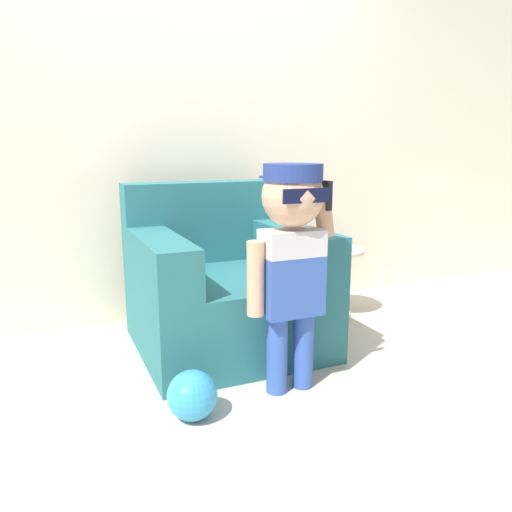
{
  "coord_description": "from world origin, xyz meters",
  "views": [
    {
      "loc": [
        -0.92,
        -2.58,
        1.12
      ],
      "look_at": [
        0.05,
        -0.36,
        0.59
      ],
      "focal_mm": 35.0,
      "sensor_mm": 36.0,
      "label": 1
    }
  ],
  "objects_px": {
    "toy_ball": "(192,395)",
    "person_child": "(291,244)",
    "armchair": "(225,288)",
    "side_table": "(331,275)"
  },
  "relations": [
    {
      "from": "toy_ball",
      "to": "side_table",
      "type": "bearing_deg",
      "value": 36.23
    },
    {
      "from": "person_child",
      "to": "toy_ball",
      "type": "height_order",
      "value": "person_child"
    },
    {
      "from": "armchair",
      "to": "person_child",
      "type": "xyz_separation_m",
      "value": [
        0.08,
        -0.64,
        0.36
      ]
    },
    {
      "from": "armchair",
      "to": "side_table",
      "type": "relative_size",
      "value": 2.13
    },
    {
      "from": "toy_ball",
      "to": "person_child",
      "type": "bearing_deg",
      "value": 8.42
    },
    {
      "from": "person_child",
      "to": "toy_ball",
      "type": "relative_size",
      "value": 4.95
    },
    {
      "from": "armchair",
      "to": "toy_ball",
      "type": "xyz_separation_m",
      "value": [
        -0.41,
        -0.72,
        -0.23
      ]
    },
    {
      "from": "armchair",
      "to": "person_child",
      "type": "relative_size",
      "value": 0.94
    },
    {
      "from": "person_child",
      "to": "side_table",
      "type": "bearing_deg",
      "value": 48.42
    },
    {
      "from": "side_table",
      "to": "toy_ball",
      "type": "distance_m",
      "value": 1.53
    }
  ]
}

